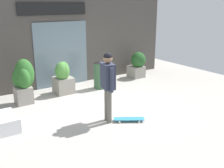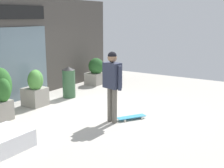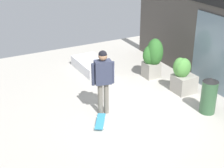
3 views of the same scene
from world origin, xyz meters
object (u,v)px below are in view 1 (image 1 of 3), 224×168
planter_box_mid (63,78)px  trash_bin (100,74)px  planter_box_right (138,64)px  planter_box_left (23,79)px  skateboard (129,119)px  skateboarder (108,80)px

planter_box_mid → trash_bin: (1.30, -0.17, -0.03)m
planter_box_mid → planter_box_right: bearing=3.6°
planter_box_left → trash_bin: size_ratio=1.33×
planter_box_right → skateboard: bearing=-131.9°
skateboard → skateboarder: bearing=177.0°
skateboard → planter_box_mid: size_ratio=0.70×
planter_box_left → planter_box_mid: size_ratio=1.23×
skateboarder → skateboard: (0.44, -0.31, -1.03)m
skateboarder → planter_box_left: 2.87m
planter_box_left → planter_box_right: planter_box_left is taller
trash_bin → planter_box_right: bearing=10.8°
skateboarder → planter_box_right: skateboarder is taller
skateboard → planter_box_left: (-1.80, 2.81, 0.67)m
skateboard → planter_box_right: size_ratio=0.74×
planter_box_left → planter_box_right: (4.65, 0.37, -0.17)m
skateboard → planter_box_right: (2.85, 3.18, 0.51)m
planter_box_left → trash_bin: 2.64m
skateboarder → skateboard: bearing=-22.2°
planter_box_left → planter_box_mid: (1.33, 0.16, -0.20)m
planter_box_right → trash_bin: bearing=-169.2°
planter_box_left → planter_box_mid: 1.36m
planter_box_right → skateboarder: bearing=-138.9°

